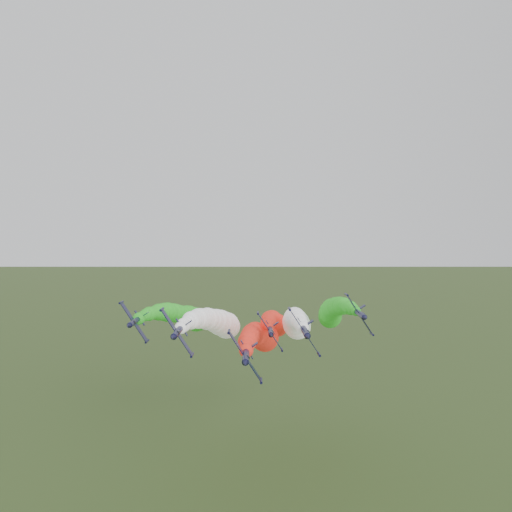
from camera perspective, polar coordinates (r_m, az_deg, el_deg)
The scene contains 6 objects.
jet_lead at distance 121.04m, azimuth 0.49°, elevation -9.19°, with size 10.39×72.62×17.88m.
jet_inner_left at distance 126.86m, azimuth -4.35°, elevation -7.61°, with size 10.46×72.72×17.97m.
jet_inner_right at distance 128.15m, azimuth 4.60°, elevation -7.58°, with size 10.95×73.21×18.46m.
jet_outer_left at distance 140.59m, azimuth -8.06°, elevation -6.89°, with size 10.25×72.46×17.72m.
jet_outer_right at distance 139.53m, azimuth 8.74°, elevation -6.30°, with size 10.72×72.98×18.24m.
jet_trail at distance 143.75m, azimuth 2.06°, elevation -7.66°, with size 10.33×72.59×17.84m.
Camera 1 is at (-0.77, -82.01, 62.06)m, focal length 35.00 mm.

